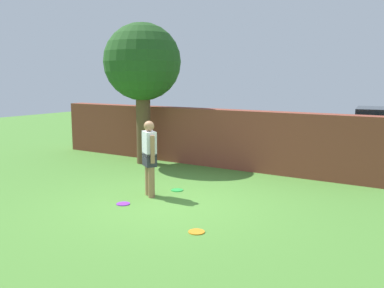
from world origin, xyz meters
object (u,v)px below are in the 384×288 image
at_px(person, 149,155).
at_px(frisbee_purple, 123,204).
at_px(tree, 142,64).
at_px(frisbee_green, 177,190).
at_px(frisbee_orange, 197,232).

height_order(person, frisbee_purple, person).
relative_size(tree, person, 2.52).
relative_size(frisbee_green, frisbee_purple, 1.00).
bearing_deg(person, frisbee_green, -74.51).
bearing_deg(frisbee_purple, tree, 122.82).
bearing_deg(frisbee_green, person, -109.56).
height_order(frisbee_orange, frisbee_purple, same).
bearing_deg(tree, frisbee_green, -38.54).
bearing_deg(frisbee_purple, person, 83.37).
height_order(person, frisbee_green, person).
xyz_separation_m(tree, frisbee_green, (2.59, -2.06, -2.89)).
relative_size(tree, frisbee_orange, 15.11).
distance_m(person, frisbee_orange, 2.53).
distance_m(tree, frisbee_green, 4.39).
bearing_deg(frisbee_green, frisbee_purple, -102.87).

